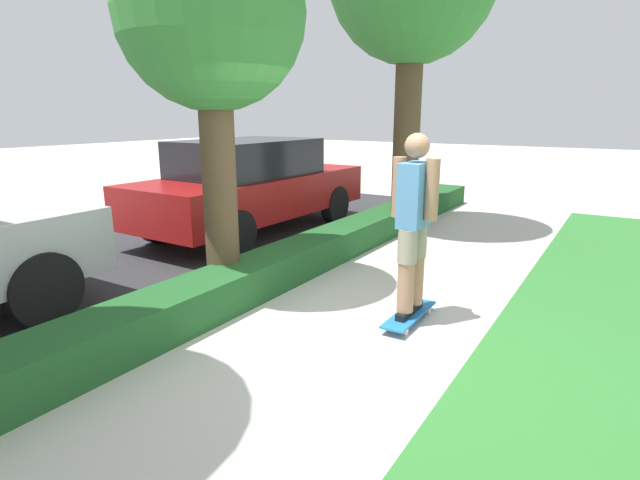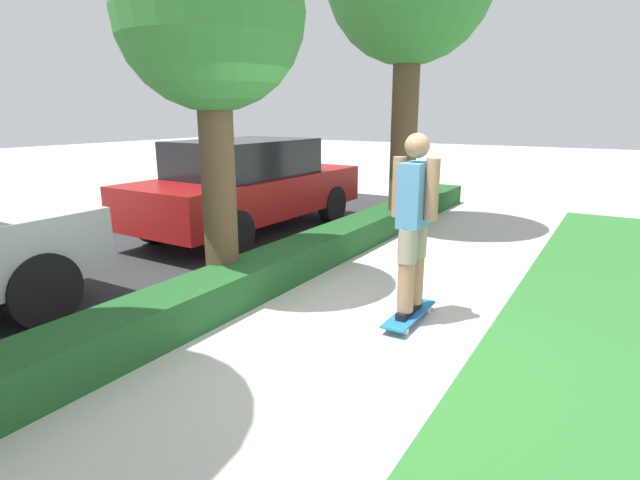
# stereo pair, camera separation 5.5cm
# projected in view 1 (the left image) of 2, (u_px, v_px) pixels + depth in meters

# --- Properties ---
(ground_plane) EXTENTS (60.00, 60.00, 0.00)m
(ground_plane) POSITION_uv_depth(u_px,v_px,m) (361.00, 336.00, 4.74)
(ground_plane) COLOR #BCB7AD
(street_asphalt) EXTENTS (15.38, 5.00, 0.01)m
(street_asphalt) POSITION_uv_depth(u_px,v_px,m) (92.00, 266.00, 6.91)
(street_asphalt) COLOR #2D2D30
(street_asphalt) RESTS_ON ground_plane
(hedge_row) EXTENTS (15.38, 0.60, 0.41)m
(hedge_row) POSITION_uv_depth(u_px,v_px,m) (233.00, 286.00, 5.52)
(hedge_row) COLOR #1E5123
(hedge_row) RESTS_ON ground_plane
(skateboard) EXTENTS (0.91, 0.24, 0.09)m
(skateboard) POSITION_uv_depth(u_px,v_px,m) (409.00, 315.00, 5.04)
(skateboard) COLOR #1E6BAD
(skateboard) RESTS_ON ground_plane
(skater_person) EXTENTS (0.51, 0.46, 1.79)m
(skater_person) POSITION_uv_depth(u_px,v_px,m) (414.00, 221.00, 4.80)
(skater_person) COLOR black
(skater_person) RESTS_ON skateboard
(tree_mid) EXTENTS (1.96, 1.96, 4.03)m
(tree_mid) POSITION_uv_depth(u_px,v_px,m) (211.00, 22.00, 5.11)
(tree_mid) COLOR brown
(tree_mid) RESTS_ON ground_plane
(parked_car_middle) EXTENTS (4.59, 1.88, 1.62)m
(parked_car_middle) POSITION_uv_depth(u_px,v_px,m) (252.00, 185.00, 8.66)
(parked_car_middle) COLOR maroon
(parked_car_middle) RESTS_ON ground_plane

